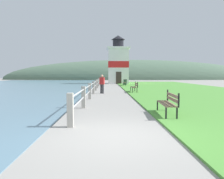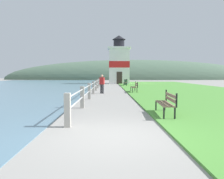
% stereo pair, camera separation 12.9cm
% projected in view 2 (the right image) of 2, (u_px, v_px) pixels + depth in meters
% --- Properties ---
extents(ground_plane, '(160.00, 160.00, 0.00)m').
position_uv_depth(ground_plane, '(114.00, 136.00, 5.58)').
color(ground_plane, gray).
extents(grass_verge, '(12.00, 47.37, 0.06)m').
position_uv_depth(grass_verge, '(186.00, 90.00, 21.44)').
color(grass_verge, '#4C8E38').
rests_on(grass_verge, ground_plane).
extents(seawall_railing, '(0.18, 26.03, 1.03)m').
position_uv_depth(seawall_railing, '(95.00, 85.00, 19.40)').
color(seawall_railing, '#A8A399').
rests_on(seawall_railing, ground_plane).
extents(park_bench_near, '(0.59, 1.84, 0.94)m').
position_uv_depth(park_bench_near, '(167.00, 102.00, 8.31)').
color(park_bench_near, '#846B51').
rests_on(park_bench_near, ground_plane).
extents(park_bench_midway, '(0.50, 1.73, 0.94)m').
position_uv_depth(park_bench_midway, '(135.00, 86.00, 18.97)').
color(park_bench_midway, '#846B51').
rests_on(park_bench_midway, ground_plane).
extents(park_bench_far, '(0.58, 1.73, 0.94)m').
position_uv_depth(park_bench_far, '(126.00, 82.00, 29.48)').
color(park_bench_far, '#846B51').
rests_on(park_bench_far, ground_plane).
extents(lighthouse, '(3.82, 3.82, 8.12)m').
position_uv_depth(lighthouse, '(119.00, 63.00, 36.92)').
color(lighthouse, white).
rests_on(lighthouse, ground_plane).
extents(person_strolling, '(0.43, 0.33, 1.56)m').
position_uv_depth(person_strolling, '(102.00, 83.00, 17.99)').
color(person_strolling, '#28282D').
rests_on(person_strolling, ground_plane).
extents(trash_bin, '(0.54, 0.54, 0.84)m').
position_uv_depth(trash_bin, '(126.00, 82.00, 31.65)').
color(trash_bin, '#2D5138').
rests_on(trash_bin, ground_plane).
extents(distant_hillside, '(80.00, 16.00, 12.00)m').
position_uv_depth(distant_hillside, '(135.00, 79.00, 67.13)').
color(distant_hillside, '#4C6651').
rests_on(distant_hillside, ground_plane).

